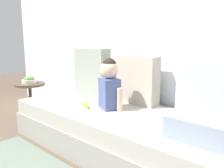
# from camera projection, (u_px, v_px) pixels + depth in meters

# --- Properties ---
(ground_plane) EXTENTS (12.00, 12.00, 0.00)m
(ground_plane) POSITION_uv_depth(u_px,v_px,m) (116.00, 149.00, 2.22)
(ground_plane) COLOR brown
(back_wall) EXTENTS (5.43, 0.10, 2.33)m
(back_wall) POSITION_uv_depth(u_px,v_px,m) (151.00, 29.00, 2.43)
(back_wall) COLOR silver
(back_wall) RESTS_ON ground
(couch) EXTENTS (2.23, 0.89, 0.39)m
(couch) POSITION_uv_depth(u_px,v_px,m) (116.00, 130.00, 2.18)
(couch) COLOR #9C978F
(couch) RESTS_ON ground
(throw_pillow_left) EXTENTS (0.48, 0.16, 0.56)m
(throw_pillow_left) POSITION_uv_depth(u_px,v_px,m) (92.00, 71.00, 2.80)
(throw_pillow_left) COLOR #99A393
(throw_pillow_left) RESTS_ON couch
(throw_pillow_center) EXTENTS (0.44, 0.16, 0.50)m
(throw_pillow_center) POSITION_uv_depth(u_px,v_px,m) (138.00, 80.00, 2.36)
(throw_pillow_center) COLOR #C1B29E
(throw_pillow_center) RESTS_ON couch
(throw_pillow_right) EXTENTS (0.45, 0.16, 0.48)m
(throw_pillow_right) POSITION_uv_depth(u_px,v_px,m) (205.00, 90.00, 1.90)
(throw_pillow_right) COLOR #B2BCC6
(throw_pillow_right) RESTS_ON couch
(toddler) EXTENTS (0.32, 0.23, 0.49)m
(toddler) POSITION_uv_depth(u_px,v_px,m) (109.00, 83.00, 2.18)
(toddler) COLOR #4C5B93
(toddler) RESTS_ON couch
(banana) EXTENTS (0.17, 0.10, 0.04)m
(banana) POSITION_uv_depth(u_px,v_px,m) (85.00, 105.00, 2.27)
(banana) COLOR yellow
(banana) RESTS_ON couch
(folded_blanket) EXTENTS (0.40, 0.28, 0.15)m
(folded_blanket) POSITION_uv_depth(u_px,v_px,m) (200.00, 128.00, 1.50)
(folded_blanket) COLOR #8E9EB2
(folded_blanket) RESTS_ON couch
(side_table) EXTENTS (0.40, 0.40, 0.49)m
(side_table) POSITION_uv_depth(u_px,v_px,m) (30.00, 91.00, 3.06)
(side_table) COLOR brown
(side_table) RESTS_ON ground
(fruit_bowl) EXTENTS (0.19, 0.19, 0.10)m
(fruit_bowl) POSITION_uv_depth(u_px,v_px,m) (29.00, 80.00, 3.03)
(fruit_bowl) COLOR silver
(fruit_bowl) RESTS_ON side_table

